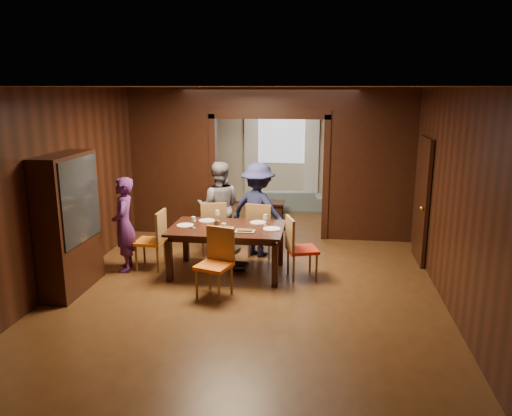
# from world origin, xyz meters

# --- Properties ---
(floor) EXTENTS (9.00, 9.00, 0.00)m
(floor) POSITION_xyz_m (0.00, 0.00, 0.00)
(floor) COLOR #4F3016
(floor) RESTS_ON ground
(ceiling) EXTENTS (5.50, 9.00, 0.02)m
(ceiling) POSITION_xyz_m (0.00, 0.00, 2.90)
(ceiling) COLOR silver
(ceiling) RESTS_ON room_walls
(room_walls) EXTENTS (5.52, 9.01, 2.90)m
(room_walls) POSITION_xyz_m (0.00, 1.89, 1.51)
(room_walls) COLOR black
(room_walls) RESTS_ON floor
(person_purple) EXTENTS (0.50, 0.63, 1.52)m
(person_purple) POSITION_xyz_m (-2.08, -0.61, 0.76)
(person_purple) COLOR #512265
(person_purple) RESTS_ON floor
(person_grey) EXTENTS (0.86, 0.70, 1.63)m
(person_grey) POSITION_xyz_m (-0.78, 0.52, 0.82)
(person_grey) COLOR slate
(person_grey) RESTS_ON floor
(person_navy) EXTENTS (1.21, 0.98, 1.64)m
(person_navy) POSITION_xyz_m (-0.06, 0.41, 0.82)
(person_navy) COLOR #1C2048
(person_navy) RESTS_ON floor
(sofa) EXTENTS (1.77, 0.84, 0.50)m
(sofa) POSITION_xyz_m (0.19, 3.85, 0.25)
(sofa) COLOR #7C96A2
(sofa) RESTS_ON floor
(serving_bowl) EXTENTS (0.36, 0.36, 0.09)m
(serving_bowl) POSITION_xyz_m (-0.28, -0.38, 0.80)
(serving_bowl) COLOR black
(serving_bowl) RESTS_ON dining_table
(dining_table) EXTENTS (1.77, 1.10, 0.76)m
(dining_table) POSITION_xyz_m (-0.43, -0.53, 0.38)
(dining_table) COLOR black
(dining_table) RESTS_ON floor
(coffee_table) EXTENTS (0.80, 0.50, 0.40)m
(coffee_table) POSITION_xyz_m (-0.19, 2.87, 0.20)
(coffee_table) COLOR black
(coffee_table) RESTS_ON floor
(chair_left) EXTENTS (0.45, 0.45, 0.97)m
(chair_left) POSITION_xyz_m (-1.71, -0.48, 0.48)
(chair_left) COLOR orange
(chair_left) RESTS_ON floor
(chair_right) EXTENTS (0.55, 0.55, 0.97)m
(chair_right) POSITION_xyz_m (0.76, -0.57, 0.48)
(chair_right) COLOR red
(chair_right) RESTS_ON floor
(chair_far_l) EXTENTS (0.55, 0.55, 0.97)m
(chair_far_l) POSITION_xyz_m (-0.86, 0.39, 0.48)
(chair_far_l) COLOR #DB5614
(chair_far_l) RESTS_ON floor
(chair_far_r) EXTENTS (0.50, 0.50, 0.97)m
(chair_far_r) POSITION_xyz_m (0.01, 0.38, 0.48)
(chair_far_r) COLOR #C47912
(chair_far_r) RESTS_ON floor
(chair_near) EXTENTS (0.55, 0.55, 0.97)m
(chair_near) POSITION_xyz_m (-0.44, -1.46, 0.48)
(chair_near) COLOR orange
(chair_near) RESTS_ON floor
(hutch) EXTENTS (0.40, 1.20, 2.00)m
(hutch) POSITION_xyz_m (-2.53, -1.50, 1.00)
(hutch) COLOR black
(hutch) RESTS_ON floor
(door_right) EXTENTS (0.06, 0.90, 2.10)m
(door_right) POSITION_xyz_m (2.70, 0.50, 1.05)
(door_right) COLOR black
(door_right) RESTS_ON floor
(window_far) EXTENTS (1.20, 0.03, 1.30)m
(window_far) POSITION_xyz_m (0.00, 4.44, 1.70)
(window_far) COLOR silver
(window_far) RESTS_ON back_wall
(curtain_left) EXTENTS (0.35, 0.06, 2.40)m
(curtain_left) POSITION_xyz_m (-0.75, 4.40, 1.25)
(curtain_left) COLOR white
(curtain_left) RESTS_ON back_wall
(curtain_right) EXTENTS (0.35, 0.06, 2.40)m
(curtain_right) POSITION_xyz_m (0.75, 4.40, 1.25)
(curtain_right) COLOR white
(curtain_right) RESTS_ON back_wall
(plate_left) EXTENTS (0.27, 0.27, 0.01)m
(plate_left) POSITION_xyz_m (-1.10, -0.54, 0.77)
(plate_left) COLOR white
(plate_left) RESTS_ON dining_table
(plate_far_l) EXTENTS (0.27, 0.27, 0.01)m
(plate_far_l) POSITION_xyz_m (-0.82, -0.21, 0.77)
(plate_far_l) COLOR silver
(plate_far_l) RESTS_ON dining_table
(plate_far_r) EXTENTS (0.27, 0.27, 0.01)m
(plate_far_r) POSITION_xyz_m (0.03, -0.22, 0.77)
(plate_far_r) COLOR silver
(plate_far_r) RESTS_ON dining_table
(plate_right) EXTENTS (0.27, 0.27, 0.01)m
(plate_right) POSITION_xyz_m (0.28, -0.56, 0.77)
(plate_right) COLOR white
(plate_right) RESTS_ON dining_table
(plate_near) EXTENTS (0.27, 0.27, 0.01)m
(plate_near) POSITION_xyz_m (-0.41, -0.89, 0.77)
(plate_near) COLOR silver
(plate_near) RESTS_ON dining_table
(platter_a) EXTENTS (0.30, 0.20, 0.04)m
(platter_a) POSITION_xyz_m (-0.46, -0.65, 0.78)
(platter_a) COLOR gray
(platter_a) RESTS_ON dining_table
(platter_b) EXTENTS (0.30, 0.20, 0.04)m
(platter_b) POSITION_xyz_m (-0.11, -0.75, 0.78)
(platter_b) COLOR gray
(platter_b) RESTS_ON dining_table
(wineglass_left) EXTENTS (0.08, 0.08, 0.18)m
(wineglass_left) POSITION_xyz_m (-0.93, -0.65, 0.85)
(wineglass_left) COLOR silver
(wineglass_left) RESTS_ON dining_table
(wineglass_far) EXTENTS (0.08, 0.08, 0.18)m
(wineglass_far) POSITION_xyz_m (-0.65, -0.18, 0.85)
(wineglass_far) COLOR silver
(wineglass_far) RESTS_ON dining_table
(wineglass_right) EXTENTS (0.08, 0.08, 0.18)m
(wineglass_right) POSITION_xyz_m (0.16, -0.36, 0.85)
(wineglass_right) COLOR white
(wineglass_right) RESTS_ON dining_table
(tumbler) EXTENTS (0.07, 0.07, 0.14)m
(tumbler) POSITION_xyz_m (-0.42, -0.82, 0.83)
(tumbler) COLOR white
(tumbler) RESTS_ON dining_table
(condiment_jar) EXTENTS (0.08, 0.08, 0.11)m
(condiment_jar) POSITION_xyz_m (-0.58, -0.55, 0.82)
(condiment_jar) COLOR #452210
(condiment_jar) RESTS_ON dining_table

